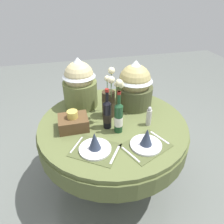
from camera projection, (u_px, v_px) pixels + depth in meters
ground at (113, 178)px, 2.24m from camera, size 8.00×8.00×0.00m
dining_table at (113, 133)px, 1.90m from camera, size 1.33×1.33×0.75m
place_setting_left at (95, 145)px, 1.50m from camera, size 0.43×0.41×0.16m
place_setting_right at (146, 141)px, 1.54m from camera, size 0.42×0.37×0.16m
flower_vase at (110, 98)px, 1.82m from camera, size 0.19×0.25×0.43m
wine_bottle_left at (107, 114)px, 1.69m from camera, size 0.07×0.07×0.36m
wine_bottle_right at (119, 117)px, 1.65m from camera, size 0.07×0.07×0.37m
pepper_mill at (149, 117)px, 1.75m from camera, size 0.04×0.04×0.18m
gift_tub_back_left at (79, 81)px, 1.94m from camera, size 0.32×0.32×0.49m
gift_tub_back_right at (135, 83)px, 1.95m from camera, size 0.36×0.36×0.46m
woven_basket_side_left at (73, 122)px, 1.72m from camera, size 0.24×0.20×0.17m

